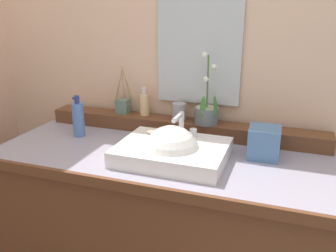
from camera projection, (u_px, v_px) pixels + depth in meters
wall_back at (193, 50)px, 1.87m from camera, size 3.02×0.20×2.47m
vanity_cabinet at (165, 232)px, 1.75m from camera, size 1.50×0.66×0.84m
back_ledge at (181, 127)px, 1.83m from camera, size 1.42×0.12×0.07m
sink_basin at (172, 153)px, 1.51m from camera, size 0.45×0.35×0.27m
soap_bar at (153, 131)px, 1.63m from camera, size 0.07×0.04×0.02m
potted_plant at (207, 112)px, 1.74m from camera, size 0.13×0.12×0.34m
soap_dispenser at (144, 104)px, 1.88m from camera, size 0.05×0.05×0.15m
tumbler_cup at (179, 112)px, 1.80m from camera, size 0.07×0.07×0.09m
reed_diffuser at (123, 105)px, 1.92m from camera, size 0.12×0.10×0.25m
lotion_bottle at (78, 119)px, 1.78m from camera, size 0.06×0.06×0.20m
tissue_box at (264, 142)px, 1.53m from camera, size 0.14×0.14×0.13m
mirror at (199, 53)px, 1.75m from camera, size 0.41×0.02×0.50m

